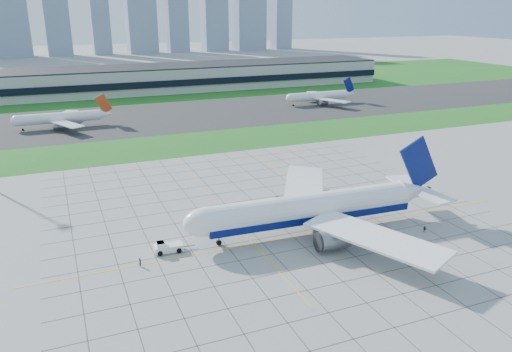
# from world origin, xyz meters

# --- Properties ---
(ground) EXTENTS (1400.00, 1400.00, 0.00)m
(ground) POSITION_xyz_m (0.00, 0.00, 0.00)
(ground) COLOR #979792
(ground) RESTS_ON ground
(grass_median) EXTENTS (700.00, 35.00, 0.04)m
(grass_median) POSITION_xyz_m (0.00, 90.00, 0.02)
(grass_median) COLOR #1D5F1B
(grass_median) RESTS_ON ground
(asphalt_taxiway) EXTENTS (700.00, 75.00, 0.04)m
(asphalt_taxiway) POSITION_xyz_m (0.00, 145.00, 0.03)
(asphalt_taxiway) COLOR #383838
(asphalt_taxiway) RESTS_ON ground
(grass_far) EXTENTS (700.00, 145.00, 0.04)m
(grass_far) POSITION_xyz_m (0.00, 255.00, 0.02)
(grass_far) COLOR #1D5F1B
(grass_far) RESTS_ON ground
(apron_markings) EXTENTS (120.00, 130.00, 0.03)m
(apron_markings) POSITION_xyz_m (0.43, 11.09, 0.02)
(apron_markings) COLOR #474744
(apron_markings) RESTS_ON ground
(terminal) EXTENTS (260.00, 43.00, 15.80)m
(terminal) POSITION_xyz_m (40.00, 229.87, 7.89)
(terminal) COLOR #B7B7B2
(terminal) RESTS_ON ground
(city_skyline) EXTENTS (523.00, 32.40, 160.00)m
(city_skyline) POSITION_xyz_m (-8.71, 520.00, 59.09)
(city_skyline) COLOR #7F8DA6
(city_skyline) RESTS_ON ground
(airliner) EXTENTS (66.80, 67.59, 21.02)m
(airliner) POSITION_xyz_m (5.65, -0.45, 5.75)
(airliner) COLOR white
(airliner) RESTS_ON ground
(pushback_tug) EXTENTS (9.17, 3.45, 2.54)m
(pushback_tug) POSITION_xyz_m (-29.10, 1.85, 1.13)
(pushback_tug) COLOR white
(pushback_tug) RESTS_ON ground
(crew_near) EXTENTS (0.77, 0.83, 1.91)m
(crew_near) POSITION_xyz_m (-35.73, -2.50, 0.95)
(crew_near) COLOR black
(crew_near) RESTS_ON ground
(crew_far) EXTENTS (1.00, 1.03, 1.67)m
(crew_far) POSITION_xyz_m (30.16, -11.87, 0.84)
(crew_far) COLOR black
(crew_far) RESTS_ON ground
(distant_jet_1) EXTENTS (40.88, 42.66, 14.08)m
(distant_jet_1) POSITION_xyz_m (-45.61, 139.75, 4.49)
(distant_jet_1) COLOR white
(distant_jet_1) RESTS_ON ground
(distant_jet_2) EXTENTS (40.73, 42.66, 14.08)m
(distant_jet_2) POSITION_xyz_m (90.19, 146.50, 4.49)
(distant_jet_2) COLOR white
(distant_jet_2) RESTS_ON ground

